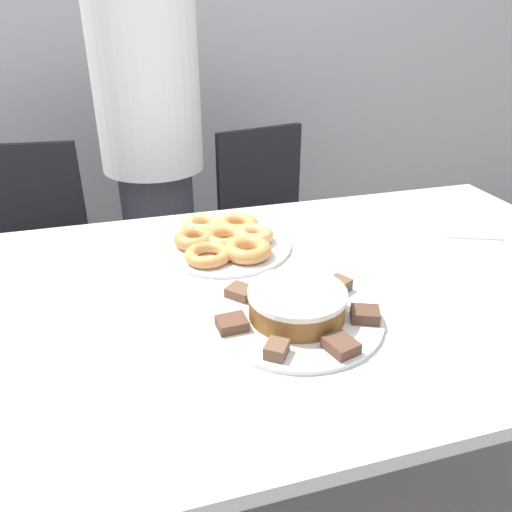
{
  "coord_description": "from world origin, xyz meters",
  "views": [
    {
      "loc": [
        -0.27,
        -0.94,
        1.33
      ],
      "look_at": [
        0.02,
        0.05,
        0.8
      ],
      "focal_mm": 35.0,
      "sensor_mm": 36.0,
      "label": 1
    }
  ],
  "objects_px": {
    "plate_donuts": "(225,245)",
    "frosted_cake": "(297,303)",
    "person_standing": "(153,154)",
    "office_chair_right": "(276,243)",
    "napkin": "(469,230)",
    "office_chair_left": "(34,273)",
    "plate_cake": "(296,317)"
  },
  "relations": [
    {
      "from": "plate_donuts",
      "to": "frosted_cake",
      "type": "xyz_separation_m",
      "value": [
        0.06,
        -0.38,
        0.03
      ]
    },
    {
      "from": "person_standing",
      "to": "plate_donuts",
      "type": "relative_size",
      "value": 4.44
    },
    {
      "from": "person_standing",
      "to": "office_chair_right",
      "type": "xyz_separation_m",
      "value": [
        0.48,
        -0.03,
        -0.42
      ]
    },
    {
      "from": "frosted_cake",
      "to": "napkin",
      "type": "height_order",
      "value": "frosted_cake"
    },
    {
      "from": "person_standing",
      "to": "napkin",
      "type": "height_order",
      "value": "person_standing"
    },
    {
      "from": "person_standing",
      "to": "napkin",
      "type": "bearing_deg",
      "value": -43.53
    },
    {
      "from": "frosted_cake",
      "to": "office_chair_left",
      "type": "bearing_deg",
      "value": 123.05
    },
    {
      "from": "office_chair_left",
      "to": "napkin",
      "type": "xyz_separation_m",
      "value": [
        1.31,
        -0.74,
        0.34
      ]
    },
    {
      "from": "plate_donuts",
      "to": "frosted_cake",
      "type": "distance_m",
      "value": 0.38
    },
    {
      "from": "plate_cake",
      "to": "office_chair_right",
      "type": "bearing_deg",
      "value": 73.65
    },
    {
      "from": "office_chair_right",
      "to": "plate_donuts",
      "type": "relative_size",
      "value": 2.44
    },
    {
      "from": "office_chair_right",
      "to": "person_standing",
      "type": "bearing_deg",
      "value": 162.58
    },
    {
      "from": "office_chair_right",
      "to": "napkin",
      "type": "xyz_separation_m",
      "value": [
        0.33,
        -0.74,
        0.34
      ]
    },
    {
      "from": "office_chair_right",
      "to": "plate_donuts",
      "type": "distance_m",
      "value": 0.82
    },
    {
      "from": "plate_cake",
      "to": "frosted_cake",
      "type": "distance_m",
      "value": 0.03
    },
    {
      "from": "person_standing",
      "to": "plate_donuts",
      "type": "distance_m",
      "value": 0.7
    },
    {
      "from": "frosted_cake",
      "to": "napkin",
      "type": "distance_m",
      "value": 0.7
    },
    {
      "from": "plate_cake",
      "to": "napkin",
      "type": "bearing_deg",
      "value": 24.33
    },
    {
      "from": "person_standing",
      "to": "plate_donuts",
      "type": "xyz_separation_m",
      "value": [
        0.12,
        -0.69,
        -0.08
      ]
    },
    {
      "from": "napkin",
      "to": "office_chair_right",
      "type": "bearing_deg",
      "value": 114.25
    },
    {
      "from": "plate_cake",
      "to": "frosted_cake",
      "type": "relative_size",
      "value": 1.76
    },
    {
      "from": "person_standing",
      "to": "plate_cake",
      "type": "relative_size",
      "value": 4.42
    },
    {
      "from": "office_chair_right",
      "to": "napkin",
      "type": "relative_size",
      "value": 4.53
    },
    {
      "from": "plate_cake",
      "to": "person_standing",
      "type": "bearing_deg",
      "value": 99.64
    },
    {
      "from": "plate_donuts",
      "to": "frosted_cake",
      "type": "relative_size",
      "value": 1.76
    },
    {
      "from": "person_standing",
      "to": "plate_donuts",
      "type": "height_order",
      "value": "person_standing"
    },
    {
      "from": "plate_cake",
      "to": "napkin",
      "type": "xyz_separation_m",
      "value": [
        0.64,
        0.29,
        -0.0
      ]
    },
    {
      "from": "person_standing",
      "to": "frosted_cake",
      "type": "distance_m",
      "value": 1.08
    },
    {
      "from": "plate_donuts",
      "to": "plate_cake",
      "type": "bearing_deg",
      "value": -80.23
    },
    {
      "from": "plate_donuts",
      "to": "office_chair_left",
      "type": "bearing_deg",
      "value": 132.82
    },
    {
      "from": "plate_cake",
      "to": "frosted_cake",
      "type": "xyz_separation_m",
      "value": [
        -0.0,
        0.0,
        0.03
      ]
    },
    {
      "from": "person_standing",
      "to": "office_chair_right",
      "type": "bearing_deg",
      "value": -4.04
    }
  ]
}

